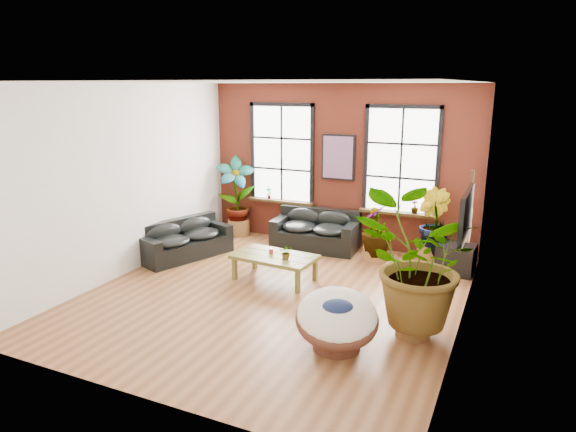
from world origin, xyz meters
name	(u,v)px	position (x,y,z in m)	size (l,w,h in m)	color
room	(276,193)	(0.00, 0.15, 1.75)	(6.04, 6.54, 3.54)	brown
sofa_back	(316,231)	(-0.31, 2.74, 0.38)	(1.87, 0.98, 0.84)	black
sofa_left	(184,240)	(-2.58, 1.07, 0.34)	(1.40, 2.07, 0.75)	black
coffee_table	(275,258)	(-0.29, 0.66, 0.42)	(1.53, 0.95, 0.57)	brown
papasan_chair	(337,319)	(1.57, -1.25, 0.43)	(1.46, 1.46, 0.84)	#592E1F
poster	(338,157)	(0.00, 3.18, 1.95)	(0.74, 0.06, 0.98)	black
tv_wall_unit	(467,217)	(2.93, 0.60, 1.54)	(0.13, 1.86, 1.20)	black
media_box	(456,259)	(2.66, 2.41, 0.28)	(0.71, 0.61, 0.56)	black
pot_back_left	(239,227)	(-2.35, 2.93, 0.19)	(0.52, 0.52, 0.37)	brown
pot_back_right	(430,253)	(2.11, 2.82, 0.19)	(0.56, 0.56, 0.38)	brown
pot_right_wall	(413,324)	(2.43, -0.46, 0.18)	(0.51, 0.51, 0.36)	brown
pot_mid	(374,253)	(1.07, 2.44, 0.17)	(0.61, 0.61, 0.34)	brown
floor_plant_back_left	(236,193)	(-2.39, 2.89, 1.01)	(0.90, 0.61, 1.71)	#103E12
floor_plant_back_right	(433,222)	(2.12, 2.85, 0.82)	(0.74, 0.59, 1.34)	#103E12
floor_plant_right_wall	(414,264)	(2.40, -0.50, 1.09)	(1.67, 1.45, 1.86)	#103E12
floor_plant_mid	(376,229)	(1.10, 2.41, 0.67)	(0.60, 0.60, 1.06)	#103E12
table_plant	(286,252)	(-0.01, 0.54, 0.60)	(0.24, 0.20, 0.26)	#103E12
sill_plant_left	(269,193)	(-1.65, 3.13, 1.04)	(0.14, 0.10, 0.27)	#103E12
sill_plant_right	(415,207)	(1.70, 3.13, 1.04)	(0.15, 0.15, 0.27)	#103E12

